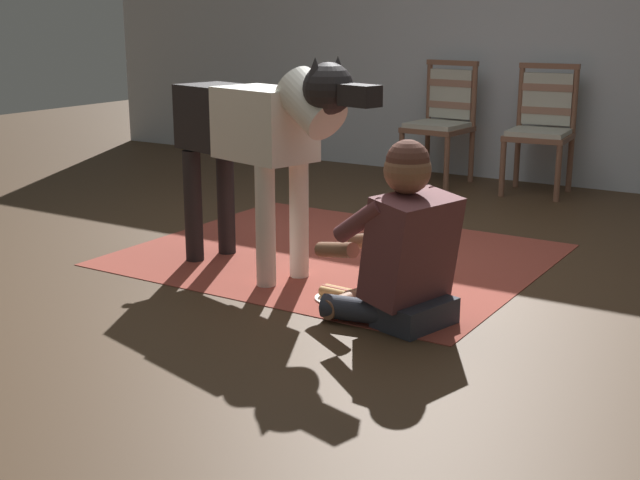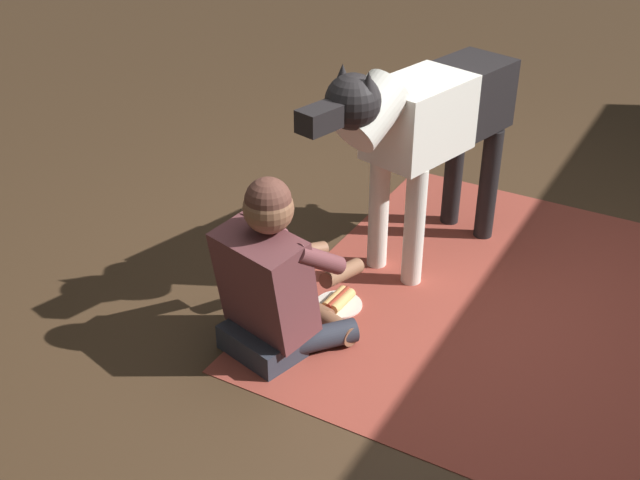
% 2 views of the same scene
% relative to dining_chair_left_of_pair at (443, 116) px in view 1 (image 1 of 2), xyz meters
% --- Properties ---
extents(ground_plane, '(15.25, 15.25, 0.00)m').
position_rel_dining_chair_left_of_pair_xyz_m(ground_plane, '(0.56, -2.55, -0.54)').
color(ground_plane, '#432F1E').
extents(back_wall, '(8.81, 0.10, 2.60)m').
position_rel_dining_chair_left_of_pair_xyz_m(back_wall, '(0.56, 0.40, 0.76)').
color(back_wall, '#B0B7C1').
rests_on(back_wall, ground).
extents(area_rug, '(2.26, 1.90, 0.01)m').
position_rel_dining_chair_left_of_pair_xyz_m(area_rug, '(0.42, -2.38, -0.54)').
color(area_rug, '#973D30').
rests_on(area_rug, ground).
extents(dining_chair_left_of_pair, '(0.50, 0.50, 0.98)m').
position_rel_dining_chair_left_of_pair_xyz_m(dining_chair_left_of_pair, '(0.00, 0.00, 0.00)').
color(dining_chair_left_of_pair, brown).
rests_on(dining_chair_left_of_pair, ground).
extents(dining_chair_right_of_pair, '(0.49, 0.50, 0.98)m').
position_rel_dining_chair_left_of_pair_xyz_m(dining_chair_right_of_pair, '(0.82, 0.00, 0.00)').
color(dining_chair_right_of_pair, brown).
rests_on(dining_chair_right_of_pair, ground).
extents(person_sitting_on_floor, '(0.69, 0.58, 0.83)m').
position_rel_dining_chair_left_of_pair_xyz_m(person_sitting_on_floor, '(1.22, -3.16, -0.20)').
color(person_sitting_on_floor, '#2E323E').
rests_on(person_sitting_on_floor, ground).
extents(large_dog, '(1.51, 0.55, 1.16)m').
position_rel_dining_chair_left_of_pair_xyz_m(large_dog, '(0.25, -2.90, 0.22)').
color(large_dog, white).
rests_on(large_dog, ground).
extents(hot_dog_on_plate, '(0.23, 0.23, 0.06)m').
position_rel_dining_chair_left_of_pair_xyz_m(hot_dog_on_plate, '(0.83, -3.06, -0.52)').
color(hot_dog_on_plate, silver).
rests_on(hot_dog_on_plate, ground).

